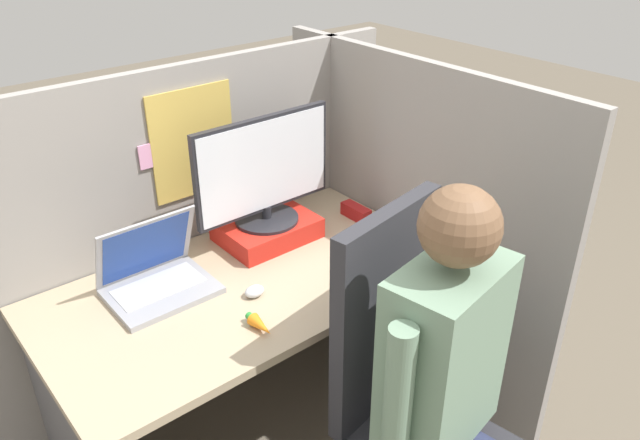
{
  "coord_description": "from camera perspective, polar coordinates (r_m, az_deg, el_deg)",
  "views": [
    {
      "loc": [
        -0.92,
        -1.12,
        1.94
      ],
      "look_at": [
        0.17,
        0.18,
        1.01
      ],
      "focal_mm": 35.0,
      "sensor_mm": 36.0,
      "label": 1
    }
  ],
  "objects": [
    {
      "name": "paper_box",
      "position": [
        2.32,
        -4.85,
        -0.83
      ],
      "size": [
        0.34,
        0.26,
        0.08
      ],
      "color": "red",
      "rests_on": "desk"
    },
    {
      "name": "office_chair",
      "position": [
        1.91,
        8.08,
        -16.38
      ],
      "size": [
        0.54,
        0.58,
        1.17
      ],
      "color": "#2D2D33",
      "rests_on": "ground"
    },
    {
      "name": "carrot_toy",
      "position": [
        1.88,
        -5.45,
        -9.59
      ],
      "size": [
        0.04,
        0.11,
        0.04
      ],
      "color": "orange",
      "rests_on": "desk"
    },
    {
      "name": "desk",
      "position": [
        2.22,
        -6.46,
        -9.71
      ],
      "size": [
        1.36,
        0.73,
        0.76
      ],
      "color": "tan",
      "rests_on": "ground"
    },
    {
      "name": "stapler",
      "position": [
        2.46,
        3.3,
        0.73
      ],
      "size": [
        0.05,
        0.13,
        0.05
      ],
      "color": "#A31919",
      "rests_on": "desk"
    },
    {
      "name": "cubicle_panel_right",
      "position": [
        2.48,
        7.93,
        -1.47
      ],
      "size": [
        0.04,
        1.38,
        1.4
      ],
      "color": "gray",
      "rests_on": "ground"
    },
    {
      "name": "mouse",
      "position": [
        2.02,
        -6.01,
        -6.5
      ],
      "size": [
        0.07,
        0.05,
        0.04
      ],
      "color": "silver",
      "rests_on": "desk"
    },
    {
      "name": "monitor",
      "position": [
        2.22,
        -5.14,
        4.46
      ],
      "size": [
        0.55,
        0.23,
        0.4
      ],
      "color": "#232328",
      "rests_on": "paper_box"
    },
    {
      "name": "person",
      "position": [
        1.69,
        12.23,
        -15.18
      ],
      "size": [
        0.47,
        0.46,
        1.34
      ],
      "color": "#282D4C",
      "rests_on": "ground"
    },
    {
      "name": "cubicle_panel_back",
      "position": [
        2.43,
        -11.82,
        -2.47
      ],
      "size": [
        1.86,
        0.05,
        1.4
      ],
      "color": "gray",
      "rests_on": "ground"
    },
    {
      "name": "laptop",
      "position": [
        2.09,
        -14.72,
        -5.11
      ],
      "size": [
        0.33,
        0.26,
        0.26
      ],
      "color": "#99999E",
      "rests_on": "desk"
    }
  ]
}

